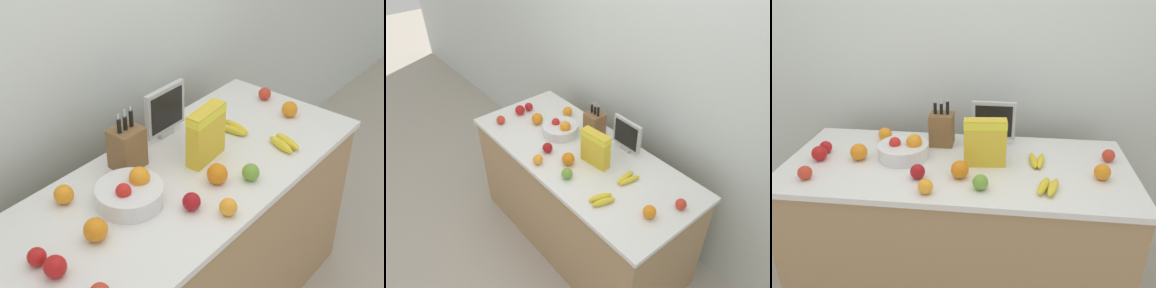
# 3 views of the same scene
# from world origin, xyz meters

# --- Properties ---
(ground_plane) EXTENTS (14.00, 14.00, 0.00)m
(ground_plane) POSITION_xyz_m (0.00, 0.00, 0.00)
(ground_plane) COLOR #B2A899
(wall_back) EXTENTS (9.00, 0.06, 2.60)m
(wall_back) POSITION_xyz_m (0.00, 0.59, 1.30)
(wall_back) COLOR silver
(wall_back) RESTS_ON ground_plane
(counter) EXTENTS (1.75, 0.75, 0.87)m
(counter) POSITION_xyz_m (0.00, 0.00, 0.44)
(counter) COLOR tan
(counter) RESTS_ON ground_plane
(knife_block) EXTENTS (0.13, 0.12, 0.27)m
(knife_block) POSITION_xyz_m (-0.11, 0.23, 0.97)
(knife_block) COLOR brown
(knife_block) RESTS_ON counter
(small_monitor) EXTENTS (0.24, 0.03, 0.25)m
(small_monitor) POSITION_xyz_m (0.17, 0.27, 1.00)
(small_monitor) COLOR #B7B7BC
(small_monitor) RESTS_ON counter
(cereal_box) EXTENTS (0.22, 0.09, 0.24)m
(cereal_box) POSITION_xyz_m (0.14, 0.01, 1.01)
(cereal_box) COLOR gold
(cereal_box) RESTS_ON counter
(fruit_bowl) EXTENTS (0.26, 0.26, 0.13)m
(fruit_bowl) POSITION_xyz_m (-0.28, 0.04, 0.92)
(fruit_bowl) COLOR silver
(fruit_bowl) RESTS_ON counter
(banana_bunch_left) EXTENTS (0.13, 0.16, 0.04)m
(banana_bunch_left) POSITION_xyz_m (0.44, -0.21, 0.89)
(banana_bunch_left) COLOR yellow
(banana_bunch_left) RESTS_ON counter
(banana_bunch_right) EXTENTS (0.09, 0.16, 0.04)m
(banana_bunch_right) POSITION_xyz_m (0.41, 0.05, 0.89)
(banana_bunch_right) COLOR yellow
(banana_bunch_right) RESTS_ON counter
(apple_front) EXTENTS (0.07, 0.07, 0.07)m
(apple_front) POSITION_xyz_m (-0.68, -0.23, 0.91)
(apple_front) COLOR red
(apple_front) RESTS_ON counter
(apple_middle) EXTENTS (0.07, 0.07, 0.07)m
(apple_middle) POSITION_xyz_m (0.14, -0.23, 0.91)
(apple_middle) COLOR #6B9E33
(apple_middle) RESTS_ON counter
(apple_leftmost) EXTENTS (0.07, 0.07, 0.07)m
(apple_leftmost) POSITION_xyz_m (-0.71, 0.04, 0.91)
(apple_leftmost) COLOR red
(apple_leftmost) RESTS_ON counter
(apple_by_knife_block) EXTENTS (0.07, 0.07, 0.07)m
(apple_by_knife_block) POSITION_xyz_m (-0.16, -0.17, 0.91)
(apple_by_knife_block) COLOR #A31419
(apple_by_knife_block) RESTS_ON counter
(apple_near_bananas) EXTENTS (0.07, 0.07, 0.07)m
(apple_near_bananas) POSITION_xyz_m (0.77, 0.11, 0.90)
(apple_near_bananas) COLOR red
(apple_near_bananas) RESTS_ON counter
(apple_rear) EXTENTS (0.08, 0.08, 0.08)m
(apple_rear) POSITION_xyz_m (-0.70, -0.04, 0.91)
(apple_rear) COLOR red
(apple_rear) RESTS_ON counter
(orange_back_center) EXTENTS (0.08, 0.08, 0.08)m
(orange_back_center) POSITION_xyz_m (0.70, -0.08, 0.91)
(orange_back_center) COLOR orange
(orange_back_center) RESTS_ON counter
(orange_near_bowl) EXTENTS (0.09, 0.09, 0.09)m
(orange_near_bowl) POSITION_xyz_m (0.03, -0.14, 0.92)
(orange_near_bowl) COLOR orange
(orange_near_bowl) RESTS_ON counter
(orange_front_center) EXTENTS (0.08, 0.08, 0.08)m
(orange_front_center) POSITION_xyz_m (-0.44, 0.24, 0.91)
(orange_front_center) COLOR orange
(orange_front_center) RESTS_ON counter
(orange_front_right) EXTENTS (0.09, 0.09, 0.09)m
(orange_front_right) POSITION_xyz_m (-0.50, -0.01, 0.92)
(orange_front_right) COLOR orange
(orange_front_right) RESTS_ON counter
(orange_mid_right) EXTENTS (0.07, 0.07, 0.07)m
(orange_mid_right) POSITION_xyz_m (-0.10, -0.29, 0.91)
(orange_mid_right) COLOR orange
(orange_mid_right) RESTS_ON counter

